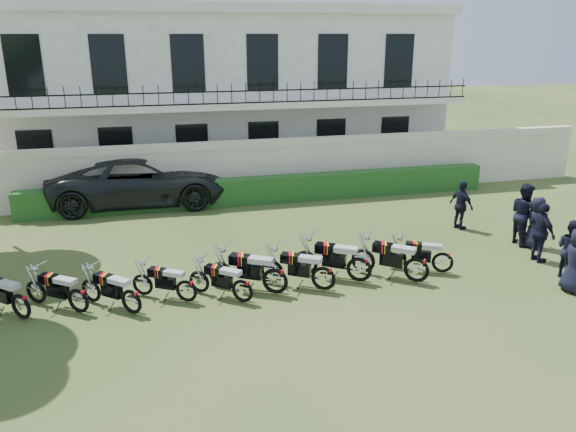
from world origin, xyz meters
name	(u,v)px	position (x,y,z in m)	size (l,w,h in m)	color
ground	(285,281)	(0.00, 0.00, 0.00)	(100.00, 100.00, 0.00)	#2D461C
perimeter_wall	(236,170)	(0.00, 8.00, 1.17)	(30.00, 0.35, 2.30)	beige
hedge	(266,190)	(1.00, 7.20, 0.50)	(18.00, 0.60, 1.00)	#1F4418
building	(215,89)	(0.00, 13.96, 3.71)	(20.40, 9.60, 7.40)	white
motorcycle_0	(20,300)	(-6.32, -0.59, 0.48)	(1.51, 1.33, 1.04)	black
motorcycle_1	(78,295)	(-5.09, -0.59, 0.47)	(1.56, 1.17, 1.02)	black
motorcycle_2	(131,296)	(-3.89, -0.94, 0.47)	(1.46, 1.32, 1.02)	black
motorcycle_3	(186,286)	(-2.61, -0.63, 0.44)	(1.55, 0.99, 0.96)	black
motorcycle_4	(242,286)	(-1.30, -0.98, 0.46)	(1.46, 1.22, 0.99)	black
motorcycle_5	(275,275)	(-0.44, -0.73, 0.53)	(1.88, 1.17, 1.16)	black
motorcycle_6	(324,273)	(0.79, -0.83, 0.50)	(1.75, 1.14, 1.09)	black
motorcycle_7	(359,263)	(1.84, -0.56, 0.54)	(1.85, 1.25, 1.16)	black
motorcycle_8	(417,264)	(3.28, -0.95, 0.53)	(1.70, 1.44, 1.16)	black
motorcycle_9	(443,258)	(4.26, -0.55, 0.46)	(1.65, 0.95, 0.99)	black
suv	(141,180)	(-3.63, 8.16, 0.93)	(3.08, 6.68, 1.86)	black
officer_0	(576,261)	(6.88, -2.38, 0.84)	(0.82, 0.53, 1.68)	black
officer_1	(570,249)	(7.36, -1.58, 0.80)	(0.78, 0.61, 1.61)	black
officer_2	(541,233)	(7.33, -0.45, 0.86)	(1.01, 0.42, 1.73)	black
officer_3	(536,223)	(7.89, 0.52, 0.80)	(0.78, 0.51, 1.60)	black
officer_4	(524,214)	(7.76, 0.93, 0.96)	(0.93, 0.73, 1.92)	black
officer_5	(461,205)	(6.62, 2.61, 0.82)	(0.96, 0.40, 1.63)	black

